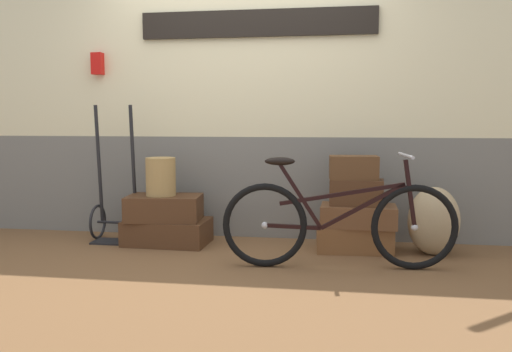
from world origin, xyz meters
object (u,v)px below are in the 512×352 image
Objects in this scene: bicycle at (338,223)px; suitcase_3 at (358,216)px; suitcase_5 at (354,168)px; burlap_sack at (434,221)px; suitcase_1 at (164,208)px; suitcase_2 at (354,238)px; suitcase_0 at (167,232)px; luggage_trolley at (117,211)px; suitcase_4 at (357,192)px; wicker_basket at (161,177)px.

suitcase_3 is at bearing 72.59° from bicycle.
suitcase_5 is 0.71× the size of burlap_sack.
suitcase_2 is (1.63, 0.02, -0.22)m from suitcase_1.
suitcase_0 is at bearing -178.96° from suitcase_3.
suitcase_1 is 1.66m from suitcase_3.
suitcase_4 is at bearing -1.99° from luggage_trolley.
suitcase_5 is at bearing 177.81° from burlap_sack.
wicker_basket reaches higher than suitcase_4.
suitcase_0 is 1.65m from suitcase_3.
suitcase_4 is at bearing 74.39° from bicycle.
suitcase_2 is at bearing 76.34° from bicycle.
suitcase_1 is at bearing 177.57° from suitcase_2.
suitcase_0 is 1.30× the size of burlap_sack.
bicycle is at bearing -101.92° from suitcase_4.
suitcase_3 is 0.40m from suitcase_5.
luggage_trolley is (-0.47, 0.08, -0.05)m from suitcase_1.
wicker_basket is 1.62m from bicycle.
bicycle is (-0.15, -0.53, -0.15)m from suitcase_4.
suitcase_1 is at bearing 14.95° from wicker_basket.
luggage_trolley is 2.06m from bicycle.
suitcase_4 is at bearing 0.40° from wicker_basket.
suitcase_0 is at bearing -176.70° from suitcase_4.
burlap_sack reaches higher than suitcase_2.
suitcase_2 is 1.86× the size of wicker_basket.
suitcase_5 is at bearing -5.28° from suitcase_1.
luggage_trolley is 2.21× the size of burlap_sack.
suitcase_0 is 1.16× the size of suitcase_2.
suitcase_3 is 0.50× the size of luggage_trolley.
suitcase_1 is at bearing 176.88° from suitcase_5.
suitcase_3 is at bearing 178.59° from burlap_sack.
bicycle reaches higher than suitcase_2.
suitcase_2 is 1.12× the size of burlap_sack.
wicker_basket reaches higher than suitcase_1.
bicycle reaches higher than suitcase_3.
burlap_sack reaches higher than suitcase_1.
suitcase_1 is at bearing 160.54° from bicycle.
suitcase_1 is 2.25m from burlap_sack.
suitcase_1 is 0.52× the size of luggage_trolley.
bicycle is at bearing -18.94° from wicker_basket.
luggage_trolley is at bearing 174.56° from suitcase_0.
suitcase_5 is 0.66m from bicycle.
luggage_trolley reaches higher than suitcase_3.
suitcase_4 reaches higher than suitcase_0.
suitcase_5 is (-0.05, 0.01, 0.40)m from suitcase_3.
luggage_trolley is at bearing 169.29° from wicker_basket.
suitcase_2 is 0.51× the size of luggage_trolley.
suitcase_4 is 0.57m from bicycle.
wicker_basket is at bearing 161.06° from bicycle.
suitcase_1 is 1.02× the size of suitcase_2.
wicker_basket is 2.30m from burlap_sack.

